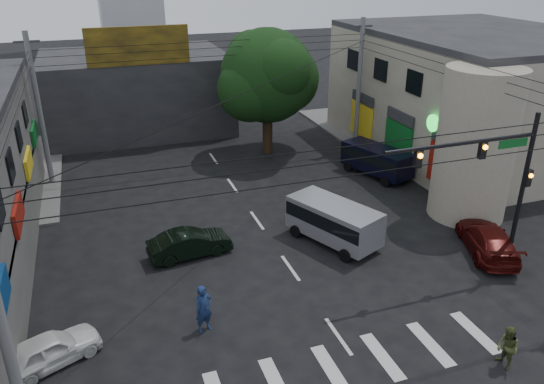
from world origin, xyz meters
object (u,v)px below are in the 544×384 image
street_tree (267,76)px  utility_pole_far_left (39,112)px  dark_sedan (190,243)px  traffic_gantry (495,172)px  traffic_officer (204,309)px  pedestrian_olive (508,348)px  white_compact (49,350)px  silver_minivan (334,224)px  utility_pole_far_right (359,85)px  utility_pole_near_left (0,318)px  navy_van (377,162)px  maroon_sedan (488,239)px

street_tree → utility_pole_far_left: utility_pole_far_left is taller
dark_sedan → traffic_gantry: bearing=-122.1°
utility_pole_far_left → traffic_officer: utility_pole_far_left is taller
utility_pole_far_left → pedestrian_olive: 27.28m
street_tree → white_compact: bearing=-128.0°
utility_pole_far_left → traffic_officer: size_ratio=4.77×
silver_minivan → traffic_gantry: bearing=-156.5°
utility_pole_far_left → utility_pole_far_right: 21.00m
traffic_gantry → utility_pole_near_left: (-18.32, -3.50, -0.23)m
traffic_gantry → utility_pole_near_left: bearing=-169.2°
silver_minivan → navy_van: silver_minivan is taller
dark_sedan → white_compact: size_ratio=1.07×
white_compact → silver_minivan: (12.93, 4.57, 0.42)m
utility_pole_near_left → pedestrian_olive: bearing=-6.8°
dark_sedan → silver_minivan: 7.01m
utility_pole_near_left → maroon_sedan: utility_pole_near_left is taller
traffic_gantry → utility_pole_far_left: size_ratio=0.78×
dark_sedan → maroon_sedan: 14.11m
utility_pole_far_right → silver_minivan: (-7.64, -12.43, -3.58)m
dark_sedan → utility_pole_far_right: bearing=-58.8°
navy_van → white_compact: bearing=102.5°
utility_pole_near_left → dark_sedan: size_ratio=2.28×
street_tree → utility_pole_far_right: size_ratio=0.95×
utility_pole_far_right → navy_van: utility_pole_far_right is taller
street_tree → maroon_sedan: street_tree is taller
street_tree → dark_sedan: 15.55m
utility_pole_far_left → navy_van: 20.74m
navy_van → pedestrian_olive: bearing=146.7°
utility_pole_far_right → pedestrian_olive: 23.37m
silver_minivan → traffic_officer: (-7.48, -4.55, -0.05)m
utility_pole_far_right → white_compact: size_ratio=2.44×
street_tree → utility_pole_far_left: bearing=-176.1°
traffic_gantry → utility_pole_far_left: utility_pole_far_left is taller
traffic_gantry → street_tree: bearing=102.0°
pedestrian_olive → navy_van: bearing=165.1°
silver_minivan → utility_pole_far_left: bearing=23.2°
traffic_gantry → traffic_officer: size_ratio=3.73×
utility_pole_far_right → dark_sedan: 18.91m
utility_pole_far_left → dark_sedan: utility_pole_far_left is taller
traffic_gantry → pedestrian_olive: size_ratio=4.43×
utility_pole_far_left → traffic_gantry: bearing=-42.9°
utility_pole_near_left → navy_van: utility_pole_near_left is taller
utility_pole_far_right → white_compact: bearing=-140.4°
utility_pole_far_right → utility_pole_near_left: bearing=-135.7°
traffic_gantry → traffic_officer: 13.04m
white_compact → dark_sedan: bearing=-70.9°
traffic_gantry → utility_pole_far_right: utility_pole_far_right is taller
utility_pole_far_left → utility_pole_far_right: (21.00, 0.00, 0.00)m
utility_pole_far_left → silver_minivan: utility_pole_far_left is taller
traffic_gantry → traffic_officer: (-12.45, 0.03, -3.87)m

